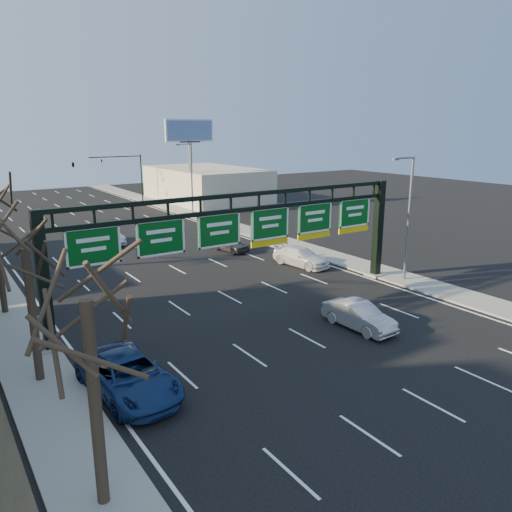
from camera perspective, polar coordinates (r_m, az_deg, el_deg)
ground at (r=25.82m, az=8.66°, el=-10.73°), size 160.00×160.00×0.00m
sidewalk_right at (r=48.16m, az=3.86°, el=1.43°), size 3.00×120.00×0.12m
lane_markings at (r=41.78m, az=-10.16°, el=-0.89°), size 21.60×120.00×0.01m
sign_gantry at (r=30.46m, az=-0.99°, el=2.56°), size 24.60×1.20×7.20m
building_right_distant at (r=76.55m, az=-5.74°, el=8.12°), size 12.00×20.00×5.00m
tree_near at (r=13.83m, az=-19.22°, el=-0.77°), size 3.60×3.60×8.86m
tree_gantry at (r=22.55m, az=-25.20°, el=3.37°), size 3.60×3.60×8.48m
streetlight_near at (r=37.11m, az=16.98°, el=4.80°), size 2.15×0.22×9.00m
streetlight_far at (r=64.00m, az=-7.48°, el=9.14°), size 2.15×0.22×9.00m
billboard_right at (r=69.35m, az=-7.58°, el=12.85°), size 7.00×0.50×12.00m
traffic_signal_mast at (r=75.40m, az=-17.41°, el=9.73°), size 10.16×0.54×7.00m
car_blue_suv at (r=22.16m, az=-14.41°, el=-13.10°), size 3.27×6.23×1.67m
car_silver_sedan at (r=28.58m, az=11.68°, el=-6.70°), size 1.70×4.55×1.48m
car_white_wagon at (r=40.65m, az=5.15°, el=-0.07°), size 2.93×5.38×1.48m
car_grey_far at (r=45.33m, az=-2.97°, el=1.42°), size 2.15×4.19×1.37m
car_silver_distant at (r=49.99m, az=-16.81°, el=2.23°), size 2.49×5.30×1.68m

